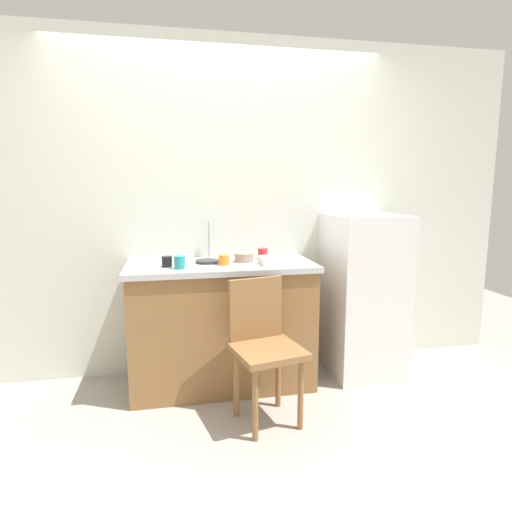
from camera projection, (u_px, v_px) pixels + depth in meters
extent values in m
plane|color=#9E998E|center=(244.00, 429.00, 2.63)|extent=(8.00, 8.00, 0.00)
cube|color=silver|center=(221.00, 208.00, 3.39)|extent=(4.80, 0.10, 2.58)
cube|color=olive|center=(222.00, 327.00, 3.18)|extent=(1.30, 0.60, 0.88)
cube|color=#B7B7BC|center=(221.00, 266.00, 3.10)|extent=(1.34, 0.64, 0.04)
cylinder|color=#B7B7BC|center=(210.00, 240.00, 3.31)|extent=(0.02, 0.02, 0.28)
cube|color=white|center=(363.00, 294.00, 3.37)|extent=(0.53, 0.59, 1.25)
cylinder|color=olive|center=(255.00, 404.00, 2.48)|extent=(0.04, 0.04, 0.45)
cylinder|color=olive|center=(301.00, 394.00, 2.59)|extent=(0.04, 0.04, 0.45)
cylinder|color=olive|center=(236.00, 383.00, 2.75)|extent=(0.04, 0.04, 0.45)
cylinder|color=olive|center=(278.00, 374.00, 2.87)|extent=(0.04, 0.04, 0.45)
cube|color=olive|center=(268.00, 351.00, 2.63)|extent=(0.48, 0.48, 0.04)
cube|color=olive|center=(256.00, 308.00, 2.76)|extent=(0.36, 0.11, 0.40)
cube|color=white|center=(280.00, 260.00, 3.06)|extent=(0.28, 0.20, 0.05)
cylinder|color=gray|center=(244.00, 257.00, 3.15)|extent=(0.14, 0.14, 0.06)
cylinder|color=#2D2D2D|center=(207.00, 261.00, 3.10)|extent=(0.17, 0.17, 0.02)
cylinder|color=black|center=(167.00, 262.00, 2.94)|extent=(0.07, 0.07, 0.07)
cylinder|color=teal|center=(180.00, 262.00, 2.87)|extent=(0.07, 0.07, 0.09)
cylinder|color=orange|center=(224.00, 260.00, 3.02)|extent=(0.08, 0.08, 0.07)
cylinder|color=red|center=(263.00, 254.00, 3.24)|extent=(0.08, 0.08, 0.08)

